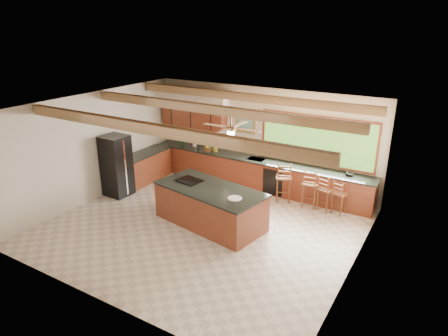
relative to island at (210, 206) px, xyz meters
The scene contains 9 objects.
ground 0.55m from the island, 101.46° to the right, with size 7.20×7.20×0.00m, color beige.
room_shell 1.79m from the island, 119.98° to the left, with size 7.27×6.54×3.02m.
counter_run 2.42m from the island, 111.17° to the left, with size 7.12×3.10×1.26m.
island is the anchor object (origin of this frame).
refrigerator 3.30m from the island, behind, with size 0.71×0.69×1.78m.
bar_stool_a 2.37m from the island, 63.97° to the left, with size 0.56×0.56×1.19m.
bar_stool_b 2.80m from the island, 49.57° to the left, with size 0.45×0.45×1.14m.
bar_stool_c 3.09m from the island, 43.55° to the left, with size 0.44×0.44×1.00m.
bar_stool_d 3.38m from the island, 39.09° to the left, with size 0.42×0.42×0.95m.
Camera 1 is at (4.94, -7.25, 4.82)m, focal length 32.00 mm.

